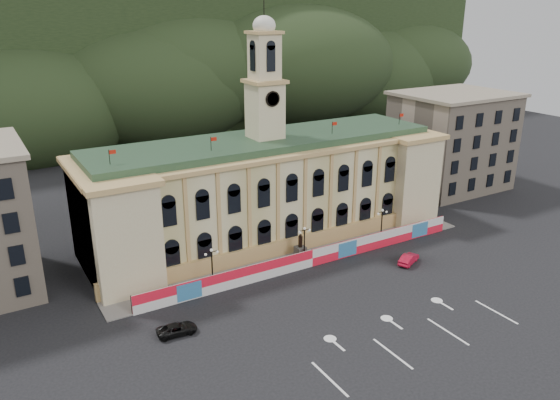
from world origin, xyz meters
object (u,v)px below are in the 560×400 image
statue (300,251)px  lamp_center (304,241)px  black_suv (177,329)px  red_sedan (409,259)px

statue → lamp_center: (0.00, -1.00, 1.89)m
black_suv → lamp_center: bearing=-64.1°
lamp_center → black_suv: size_ratio=1.12×
statue → red_sedan: bearing=-36.8°
lamp_center → red_sedan: size_ratio=1.16×
statue → lamp_center: bearing=-90.0°
lamp_center → red_sedan: lamp_center is taller
red_sedan → lamp_center: bearing=31.9°
statue → black_suv: bearing=-157.2°
statue → black_suv: 23.80m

